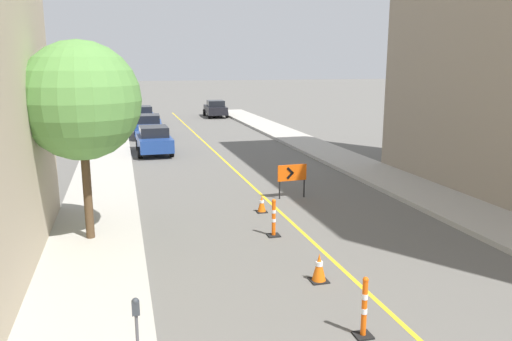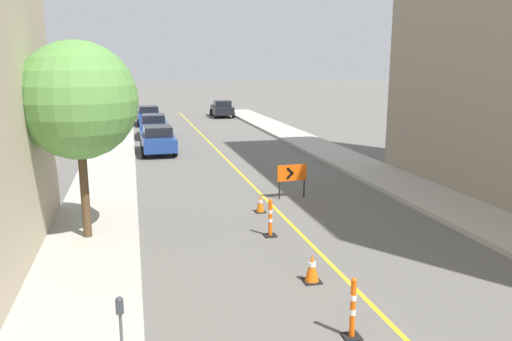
# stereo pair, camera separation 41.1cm
# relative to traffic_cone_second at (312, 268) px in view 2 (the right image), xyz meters

# --- Properties ---
(lane_stripe) EXTENTS (0.12, 52.84, 0.01)m
(lane_stripe) POSITION_rel_traffic_cone_second_xyz_m (0.84, 15.98, -0.34)
(lane_stripe) COLOR gold
(lane_stripe) RESTS_ON ground_plane
(sidewalk_left) EXTENTS (2.62, 52.84, 0.18)m
(sidewalk_left) POSITION_rel_traffic_cone_second_xyz_m (-5.24, 15.98, -0.26)
(sidewalk_left) COLOR #ADA89E
(sidewalk_left) RESTS_ON ground_plane
(sidewalk_right) EXTENTS (2.62, 52.84, 0.18)m
(sidewalk_right) POSITION_rel_traffic_cone_second_xyz_m (6.93, 15.98, -0.26)
(sidewalk_right) COLOR #ADA89E
(sidewalk_right) RESTS_ON ground_plane
(traffic_cone_second) EXTENTS (0.42, 0.42, 0.70)m
(traffic_cone_second) POSITION_rel_traffic_cone_second_xyz_m (0.00, 0.00, 0.00)
(traffic_cone_second) COLOR black
(traffic_cone_second) RESTS_ON ground_plane
(traffic_cone_third) EXTENTS (0.36, 0.36, 0.59)m
(traffic_cone_third) POSITION_rel_traffic_cone_second_xyz_m (0.22, 5.77, -0.05)
(traffic_cone_third) COLOR black
(traffic_cone_third) RESTS_ON ground_plane
(delineator_post_front) EXTENTS (0.33, 0.33, 1.21)m
(delineator_post_front) POSITION_rel_traffic_cone_second_xyz_m (-0.12, -2.51, 0.18)
(delineator_post_front) COLOR black
(delineator_post_front) RESTS_ON ground_plane
(delineator_post_rear) EXTENTS (0.37, 0.37, 1.15)m
(delineator_post_rear) POSITION_rel_traffic_cone_second_xyz_m (-0.11, 3.32, 0.15)
(delineator_post_rear) COLOR black
(delineator_post_rear) RESTS_ON ground_plane
(arrow_barricade_primary) EXTENTS (1.17, 0.12, 1.31)m
(arrow_barricade_primary) POSITION_rel_traffic_cone_second_xyz_m (1.84, 7.27, 0.59)
(arrow_barricade_primary) COLOR #EF560C
(arrow_barricade_primary) RESTS_ON ground_plane
(parked_car_curb_near) EXTENTS (1.95, 4.34, 1.59)m
(parked_car_curb_near) POSITION_rel_traffic_cone_second_xyz_m (-2.61, 18.43, 0.45)
(parked_car_curb_near) COLOR navy
(parked_car_curb_near) RESTS_ON ground_plane
(parked_car_curb_mid) EXTENTS (2.03, 4.39, 1.59)m
(parked_car_curb_mid) POSITION_rel_traffic_cone_second_xyz_m (-2.53, 25.17, 0.45)
(parked_car_curb_mid) COLOR navy
(parked_car_curb_mid) RESTS_ON ground_plane
(parked_car_curb_far) EXTENTS (1.95, 4.34, 1.59)m
(parked_car_curb_far) POSITION_rel_traffic_cone_second_xyz_m (-2.65, 32.46, 0.45)
(parked_car_curb_far) COLOR navy
(parked_car_curb_far) RESTS_ON ground_plane
(parked_car_opposite_side) EXTENTS (2.01, 4.38, 1.59)m
(parked_car_opposite_side) POSITION_rel_traffic_cone_second_xyz_m (4.45, 37.16, 0.45)
(parked_car_opposite_side) COLOR black
(parked_car_opposite_side) RESTS_ON ground_plane
(parking_meter_near_curb) EXTENTS (0.12, 0.11, 1.41)m
(parking_meter_near_curb) POSITION_rel_traffic_cone_second_xyz_m (-4.28, -3.04, 0.82)
(parking_meter_near_curb) COLOR #4C4C51
(parking_meter_near_curb) RESTS_ON sidewalk_left
(street_tree_left_near) EXTENTS (3.25, 3.25, 5.54)m
(street_tree_left_near) POSITION_rel_traffic_cone_second_xyz_m (-5.38, 4.09, 3.74)
(street_tree_left_near) COLOR #4C3823
(street_tree_left_near) RESTS_ON sidewalk_left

